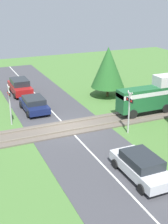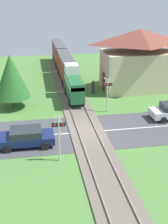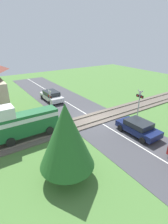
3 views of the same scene
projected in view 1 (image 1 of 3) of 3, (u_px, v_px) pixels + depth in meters
ground_plane at (68, 129)px, 24.83m from camera, size 60.00×60.00×0.00m
road_surface at (68, 128)px, 24.83m from camera, size 48.00×6.40×0.02m
track_bed at (68, 128)px, 24.81m from camera, size 2.80×48.00×0.24m
car_near_crossing at (34, 104)px, 28.15m from camera, size 4.10×2.04×1.34m
car_far_side at (141, 166)px, 18.08m from camera, size 4.42×1.99×1.42m
car_behind_queue at (20, 86)px, 32.99m from camera, size 4.40×1.98×1.63m
crossing_signal_west_approach at (10, 100)px, 24.81m from camera, size 0.90×0.18×3.36m
crossing_signal_east_approach at (129, 107)px, 23.32m from camera, size 0.90×0.18×3.36m
tree_roadside_hedge at (108, 67)px, 31.34m from camera, size 3.41×3.41×5.15m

